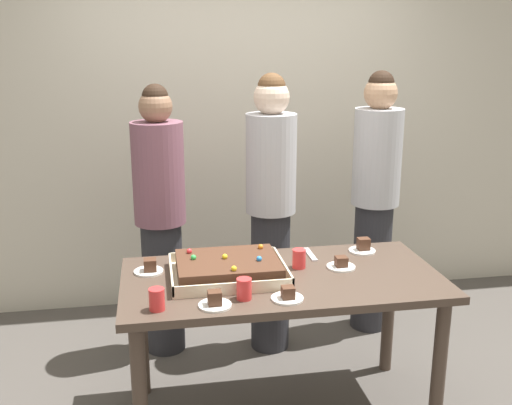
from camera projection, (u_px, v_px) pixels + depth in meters
name	position (u px, v px, depth m)	size (l,w,h in m)	color
interior_back_panel	(236.00, 102.00, 4.33)	(8.00, 0.12, 3.00)	beige
party_table	(282.00, 296.00, 3.03)	(1.61, 0.80, 0.79)	#47382D
sheet_cake	(228.00, 268.00, 2.98)	(0.58, 0.46, 0.12)	beige
plated_slice_near_left	(341.00, 264.00, 3.10)	(0.15, 0.15, 0.06)	white
plated_slice_near_right	(288.00, 296.00, 2.72)	(0.15, 0.15, 0.07)	white
plated_slice_far_left	(149.00, 268.00, 3.04)	(0.15, 0.15, 0.07)	white
plated_slice_far_right	(363.00, 247.00, 3.34)	(0.15, 0.15, 0.08)	white
plated_slice_center_front	(215.00, 302.00, 2.65)	(0.15, 0.15, 0.07)	white
drink_cup_nearest	(157.00, 299.00, 2.61)	(0.07, 0.07, 0.10)	red
drink_cup_middle	(244.00, 289.00, 2.72)	(0.07, 0.07, 0.10)	red
drink_cup_far_end	(299.00, 259.00, 3.10)	(0.07, 0.07, 0.10)	red
cake_server_utensil	(310.00, 254.00, 3.29)	(0.03, 0.20, 0.01)	silver
person_serving_front	(160.00, 217.00, 3.65)	(0.31, 0.31, 1.70)	#28282D
person_green_shirt_behind	(271.00, 209.00, 3.67)	(0.31, 0.31, 1.76)	#28282D
person_striped_tie_right	(375.00, 198.00, 3.94)	(0.32, 0.32, 1.76)	#28282D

